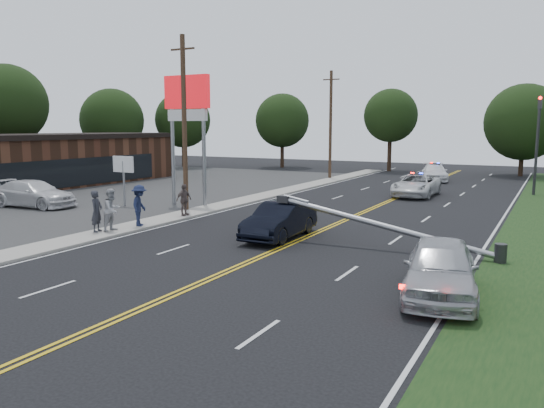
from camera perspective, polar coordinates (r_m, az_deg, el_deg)
The scene contains 26 objects.
ground at distance 16.56m, azimuth -9.20°, elevation -9.04°, with size 120.00×120.00×0.00m, color black.
parking_lot at distance 37.58m, azimuth -24.29°, elevation 0.09°, with size 25.00×60.00×0.01m, color #2D2D2D.
sidewalk at distance 29.27m, azimuth -10.34°, elevation -1.34°, with size 1.80×70.00×0.12m, color #9A958B.
centerline_yellow at distance 24.97m, azimuth 4.92°, elevation -3.02°, with size 0.36×80.00×0.00m, color gold.
pharmacy_building at distance 46.15m, azimuth -26.56°, elevation 4.09°, with size 8.40×30.40×4.30m.
pylon_sign at distance 33.32m, azimuth -9.11°, elevation 10.10°, with size 3.20×0.35×8.00m.
small_sign at distance 34.17m, azimuth -15.70°, elevation 3.70°, with size 1.60×0.14×3.10m.
traffic_signal at distance 42.50m, azimuth 26.67°, elevation 6.51°, with size 0.28×0.41×7.05m.
fallen_streetlight at distance 21.58m, azimuth 13.06°, elevation -2.55°, with size 9.36×0.44×1.91m.
utility_pole_mid at distance 30.93m, azimuth -9.41°, elevation 8.54°, with size 1.60×0.28×10.00m.
utility_pole_far at distance 50.17m, azimuth 6.31°, elevation 8.49°, with size 1.60×0.28×10.00m.
tree_2 at distance 56.93m, azimuth -26.62°, elevation 9.59°, with size 7.50×7.50×10.77m.
tree_3 at distance 63.11m, azimuth -16.82°, elevation 8.62°, with size 7.06×7.06×9.14m.
tree_4 at distance 65.43m, azimuth -9.57°, elevation 8.90°, with size 6.62×6.62×9.00m.
tree_5 at distance 64.10m, azimuth 1.11°, elevation 8.96°, with size 6.40×6.40×8.82m.
tree_6 at distance 60.08m, azimuth 12.64°, elevation 9.26°, with size 5.81×5.81×9.00m.
tree_7 at distance 58.28m, azimuth 25.46°, elevation 7.95°, with size 7.51×7.51×9.09m.
crashed_sedan at distance 23.50m, azimuth 0.84°, elevation -1.76°, with size 1.68×4.83×1.59m, color black.
waiting_sedan at distance 16.21m, azimuth 17.67°, elevation -6.59°, with size 2.01×4.99×1.70m, color #AFB1B7.
parked_car at distance 35.74m, azimuth -24.27°, elevation 1.02°, with size 2.29×5.62×1.63m, color silver.
emergency_a at distance 39.00m, azimuth 15.25°, elevation 1.96°, with size 2.59×5.62×1.56m, color silver.
emergency_b at distance 50.54m, azimuth 17.08°, elevation 3.27°, with size 2.14×5.27×1.53m, color white.
bystander_a at distance 25.54m, azimuth -18.34°, elevation -0.74°, with size 0.70×0.46×1.91m, color #282930.
bystander_b at distance 25.57m, azimuth -16.82°, elevation -0.60°, with size 0.96×0.74×1.97m, color #A3A4A8.
bystander_c at distance 26.47m, azimuth -14.06°, elevation -0.15°, with size 1.29×0.74×2.00m, color #19213F.
bystander_d at distance 29.09m, azimuth -9.45°, elevation 0.46°, with size 1.01×0.42×1.73m, color #63524F.
Camera 1 is at (9.71, -12.47, 4.92)m, focal length 35.00 mm.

